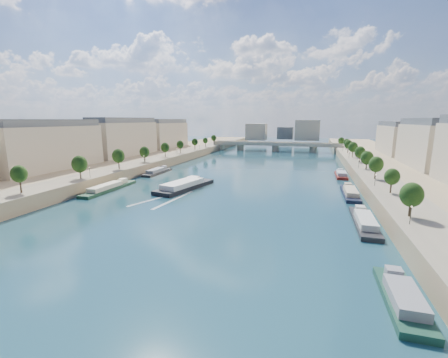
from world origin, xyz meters
The scene contains 16 objects.
ground centered at (0.00, 100.00, 0.00)m, with size 700.00×700.00×0.00m, color #0D2A3A.
quay_left centered at (-72.00, 100.00, 2.50)m, with size 44.00×520.00×5.00m, color #9E8460.
quay_right centered at (72.00, 100.00, 2.50)m, with size 44.00×520.00×5.00m, color #9E8460.
pave_left centered at (-57.00, 100.00, 5.05)m, with size 14.00×520.00×0.10m, color gray.
pave_right centered at (57.00, 100.00, 5.05)m, with size 14.00×520.00×0.10m, color gray.
trees_left centered at (-55.00, 102.00, 10.48)m, with size 4.80×268.80×8.26m.
trees_right centered at (55.00, 110.00, 10.48)m, with size 4.80×268.80×8.26m.
lamps_left centered at (-52.50, 90.00, 7.78)m, with size 0.36×200.36×4.28m.
lamps_right centered at (52.50, 105.00, 7.78)m, with size 0.36×200.36×4.28m.
buildings_left centered at (-85.00, 112.00, 16.45)m, with size 16.00×226.00×23.20m.
skyline centered at (3.19, 319.52, 14.66)m, with size 79.00×42.00×22.00m.
bridge centered at (0.00, 241.20, 5.08)m, with size 112.00×12.00×8.15m.
tour_barge centered at (-17.74, 82.73, 1.20)m, with size 15.37×31.71×4.14m.
wake centered at (-17.74, 66.20, 0.02)m, with size 13.37×25.98×0.04m.
moored_barges_left centered at (-45.50, 45.73, 0.84)m, with size 5.00×154.35×3.60m.
moored_barges_right centered at (45.50, 56.41, 0.84)m, with size 5.00×164.15×3.60m.
Camera 1 is at (31.04, -26.35, 27.65)m, focal length 24.00 mm.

